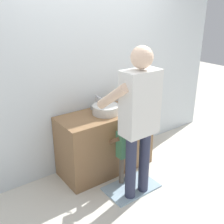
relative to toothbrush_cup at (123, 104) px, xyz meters
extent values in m
plane|color=silver|center=(-0.31, -0.32, -0.86)|extent=(14.00, 14.00, 0.00)
cube|color=silver|center=(-0.31, 0.30, 0.49)|extent=(4.40, 0.08, 2.70)
cube|color=olive|center=(-0.31, -0.02, -0.46)|extent=(1.22, 0.54, 0.80)
cylinder|color=silver|center=(-0.31, -0.04, 0.00)|extent=(0.34, 0.34, 0.11)
cylinder|color=#B1B1AD|center=(-0.31, -0.04, 0.01)|extent=(0.28, 0.28, 0.09)
cylinder|color=#B7BABF|center=(-0.31, 0.18, 0.04)|extent=(0.03, 0.03, 0.18)
cylinder|color=#B7BABF|center=(-0.31, 0.12, 0.12)|extent=(0.02, 0.12, 0.02)
cylinder|color=#B7BABF|center=(-0.38, 0.18, -0.03)|extent=(0.04, 0.04, 0.05)
cylinder|color=#B7BABF|center=(-0.24, 0.18, -0.03)|extent=(0.04, 0.04, 0.05)
cylinder|color=silver|center=(0.00, 0.00, -0.01)|extent=(0.07, 0.07, 0.09)
cylinder|color=yellow|center=(0.01, 0.00, 0.05)|extent=(0.02, 0.04, 0.17)
cube|color=white|center=(0.01, 0.00, 0.14)|extent=(0.01, 0.02, 0.02)
cylinder|color=orange|center=(0.00, 0.01, 0.05)|extent=(0.03, 0.02, 0.17)
cube|color=white|center=(0.00, 0.01, 0.14)|extent=(0.01, 0.02, 0.02)
cube|color=#99B7CC|center=(-0.31, -0.57, -0.85)|extent=(0.64, 0.40, 0.02)
cylinder|color=#6B5B4C|center=(-0.35, -0.43, -0.67)|extent=(0.06, 0.06, 0.38)
cylinder|color=#6B5B4C|center=(-0.26, -0.43, -0.67)|extent=(0.06, 0.06, 0.38)
cube|color=#427F56|center=(-0.31, -0.43, -0.31)|extent=(0.19, 0.11, 0.33)
sphere|color=brown|center=(-0.31, -0.43, -0.08)|extent=(0.11, 0.11, 0.11)
cylinder|color=brown|center=(-0.41, -0.34, -0.28)|extent=(0.05, 0.23, 0.18)
cylinder|color=brown|center=(-0.20, -0.34, -0.28)|extent=(0.05, 0.23, 0.18)
cylinder|color=#2D334C|center=(-0.43, -0.69, -0.46)|extent=(0.12, 0.12, 0.80)
cylinder|color=#2D334C|center=(-0.23, -0.69, -0.46)|extent=(0.12, 0.12, 0.80)
cube|color=white|center=(-0.33, -0.69, 0.28)|extent=(0.40, 0.22, 0.69)
sphere|color=beige|center=(-0.33, -0.69, 0.75)|extent=(0.22, 0.22, 0.22)
cylinder|color=beige|center=(-0.55, -0.51, 0.34)|extent=(0.10, 0.48, 0.38)
cylinder|color=beige|center=(-0.11, -0.51, 0.34)|extent=(0.10, 0.48, 0.38)
cylinder|color=blue|center=(-0.11, -0.32, 0.16)|extent=(0.01, 0.14, 0.03)
cube|color=white|center=(-0.11, -0.25, 0.17)|extent=(0.01, 0.02, 0.02)
camera|label=1|loc=(-2.10, -2.63, 1.25)|focal=43.70mm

